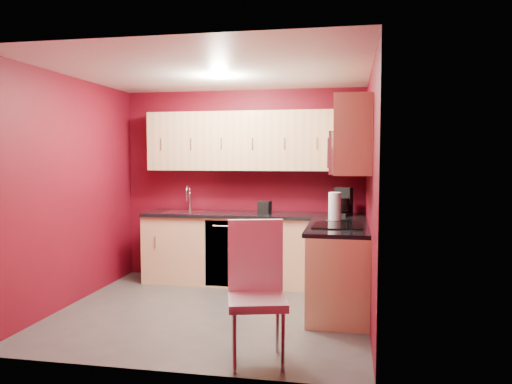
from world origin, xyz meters
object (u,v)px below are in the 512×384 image
(microwave, at_px, (349,153))
(napkin_holder, at_px, (265,207))
(sink, at_px, (186,209))
(dining_chair, at_px, (257,293))
(coffee_maker, at_px, (341,202))
(paper_towel, at_px, (335,207))

(microwave, distance_m, napkin_holder, 1.59)
(sink, relative_size, napkin_holder, 3.33)
(napkin_holder, bearing_deg, sink, 178.98)
(dining_chair, bearing_deg, microwave, 49.12)
(coffee_maker, height_order, paper_towel, coffee_maker)
(coffee_maker, bearing_deg, dining_chair, -83.58)
(sink, xyz_separation_m, coffee_maker, (2.00, -0.05, 0.14))
(microwave, height_order, napkin_holder, microwave)
(paper_towel, xyz_separation_m, dining_chair, (-0.54, -1.80, -0.51))
(paper_towel, distance_m, dining_chair, 1.95)
(napkin_holder, distance_m, paper_towel, 1.07)
(microwave, xyz_separation_m, sink, (-2.09, 1.00, -0.72))
(microwave, distance_m, dining_chair, 1.91)
(microwave, distance_m, paper_towel, 0.73)
(dining_chair, bearing_deg, napkin_holder, 83.89)
(microwave, bearing_deg, napkin_holder, 136.74)
(microwave, xyz_separation_m, napkin_holder, (-1.05, 0.98, -0.67))
(sink, xyz_separation_m, napkin_holder, (1.05, -0.02, 0.04))
(microwave, bearing_deg, sink, 154.40)
(microwave, height_order, dining_chair, microwave)
(dining_chair, bearing_deg, sink, 105.71)
(napkin_holder, xyz_separation_m, dining_chair, (0.35, -2.38, -0.43))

